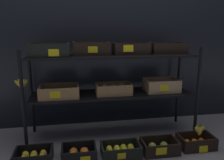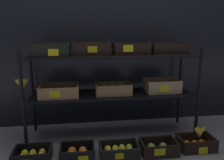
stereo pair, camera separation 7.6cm
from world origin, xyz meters
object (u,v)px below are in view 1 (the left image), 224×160
Objects in this scene: banana_bunch_loose at (199,130)px; crate_ground_apple_green at (159,147)px; crate_ground_orange at (79,154)px; crate_ground_center_lemon at (121,151)px; display_rack at (110,73)px; crate_ground_lemon at (34,157)px; crate_ground_tangerine at (196,143)px.

crate_ground_apple_green is at bearing -176.89° from banana_bunch_loose.
crate_ground_apple_green is at bearing -1.84° from crate_ground_orange.
crate_ground_apple_green is at bearing -0.69° from crate_ground_center_lemon.
crate_ground_apple_green is 2.64× the size of banana_bunch_loose.
crate_ground_orange is at bearing 178.16° from crate_ground_apple_green.
crate_ground_orange is 2.42× the size of banana_bunch_loose.
crate_ground_lemon is (-0.73, -0.41, -0.63)m from display_rack.
crate_ground_center_lemon is 1.06× the size of crate_ground_apple_green.
crate_ground_apple_green is (0.36, -0.00, 0.00)m from crate_ground_center_lemon.
crate_ground_apple_green and crate_ground_tangerine have the same top height.
crate_ground_tangerine is 2.63× the size of banana_bunch_loose.
banana_bunch_loose is at bearing -27.46° from display_rack.
display_rack is 5.94× the size of crate_ground_orange.
crate_ground_apple_green is at bearing -1.35° from crate_ground_lemon.
crate_ground_tangerine is (0.38, 0.03, -0.00)m from crate_ground_apple_green.
crate_ground_orange is at bearing -179.91° from crate_ground_tangerine.
crate_ground_center_lemon is 1.06× the size of crate_ground_tangerine.
crate_ground_apple_green reaches higher than crate_ground_orange.
crate_ground_tangerine is at bearing -0.04° from crate_ground_lemon.
crate_ground_orange is at bearing 179.91° from banana_bunch_loose.
banana_bunch_loose reaches higher than crate_ground_orange.
display_rack reaches higher than crate_ground_lemon.
display_rack reaches higher than crate_ground_orange.
crate_ground_lemon is 2.53× the size of banana_bunch_loose.
crate_ground_center_lemon is (0.37, -0.02, 0.00)m from crate_ground_orange.
display_rack is 0.86m from crate_ground_apple_green.
crate_ground_apple_green is 0.42m from banana_bunch_loose.
display_rack is 1.07m from crate_ground_tangerine.
crate_ground_tangerine is at bearing 1.61° from crate_ground_center_lemon.
banana_bunch_loose is at bearing -0.17° from crate_ground_lemon.
banana_bunch_loose is (1.14, -0.00, 0.13)m from crate_ground_orange.
crate_ground_orange is 1.14m from banana_bunch_loose.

